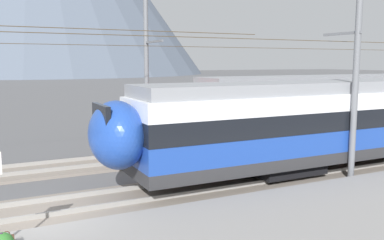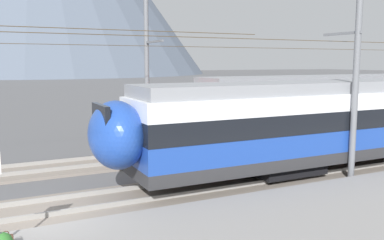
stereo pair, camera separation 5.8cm
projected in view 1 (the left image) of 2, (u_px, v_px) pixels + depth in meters
The scene contains 6 objects.
ground_plane at pixel (45, 228), 11.90m from camera, with size 400.00×400.00×0.00m, color #565659.
track_near at pixel (39, 212), 12.99m from camera, with size 120.00×3.00×0.28m.
track_far at pixel (23, 172), 17.78m from camera, with size 120.00×3.00×0.28m.
train_far_track at pixel (359, 101), 26.04m from camera, with size 24.40×2.95×4.27m.
catenary_mast_mid at pixel (353, 83), 16.15m from camera, with size 40.64×1.91×7.36m.
catenary_mast_far_side at pixel (147, 69), 21.68m from camera, with size 40.64×2.33×8.33m.
Camera 1 is at (-1.35, -12.03, 4.63)m, focal length 39.69 mm.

